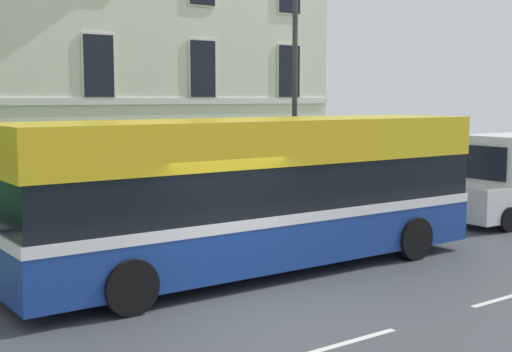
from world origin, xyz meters
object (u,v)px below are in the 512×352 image
at_px(single_decker_bus, 257,192).
at_px(street_lamp_post, 295,73).
at_px(georgian_townhouse, 44,34).
at_px(litter_bin, 192,222).

bearing_deg(single_decker_bus, street_lamp_post, 41.36).
bearing_deg(georgian_townhouse, litter_bin, -88.12).
relative_size(single_decker_bus, street_lamp_post, 1.45).
bearing_deg(georgian_townhouse, street_lamp_post, -67.32).
bearing_deg(single_decker_bus, georgian_townhouse, 92.12).
xyz_separation_m(georgian_townhouse, street_lamp_post, (3.62, -8.66, -1.45)).
distance_m(georgian_townhouse, litter_bin, 10.22).
height_order(georgian_townhouse, single_decker_bus, georgian_townhouse).
bearing_deg(street_lamp_post, litter_bin, -176.16).
xyz_separation_m(single_decker_bus, street_lamp_post, (3.34, 2.87, 2.58)).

